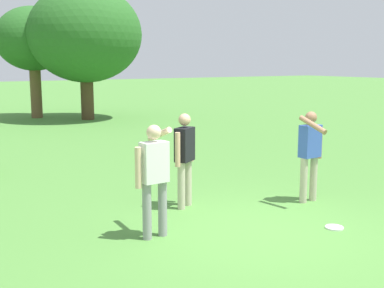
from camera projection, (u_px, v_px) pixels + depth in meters
ground_plane at (265, 232)px, 7.43m from camera, size 120.00×120.00×0.00m
person_thrower at (310, 149)px, 8.87m from camera, size 0.61×0.70×1.64m
person_catcher at (154, 172)px, 7.05m from camera, size 0.61×0.70×1.64m
person_bystander at (185, 154)px, 8.53m from camera, size 0.53×0.39×1.64m
frisbee at (334, 228)px, 7.57m from camera, size 0.28×0.28×0.03m
tree_far_right at (33, 40)px, 21.85m from camera, size 3.30×3.30×4.90m
tree_slender_mid at (85, 35)px, 21.15m from camera, size 4.82×4.82×5.70m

